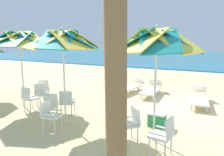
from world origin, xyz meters
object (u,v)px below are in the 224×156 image
sun_lounger_1 (152,89)px  plastic_chair_0 (164,134)px  beach_umbrella_2 (20,40)px  plastic_chair_3 (67,101)px  cooler_box (157,120)px  plastic_chair_7 (44,89)px  plastic_chair_4 (50,114)px  sun_lounger_0 (199,98)px  beach_umbrella_1 (63,41)px  sun_lounger_2 (129,87)px  beach_umbrella_0 (157,42)px  plastic_chair_2 (51,104)px  plastic_chair_5 (41,93)px  plastic_chair_6 (29,97)px  plastic_chair_1 (131,122)px

sun_lounger_1 → plastic_chair_0: bearing=-69.7°
plastic_chair_0 → sun_lounger_1: size_ratio=0.40×
beach_umbrella_2 → sun_lounger_1: beach_umbrella_2 is taller
plastic_chair_3 → cooler_box: 2.94m
plastic_chair_7 → sun_lounger_1: plastic_chair_7 is taller
plastic_chair_4 → sun_lounger_1: plastic_chair_4 is taller
plastic_chair_3 → sun_lounger_0: plastic_chair_3 is taller
beach_umbrella_1 → sun_lounger_2: (0.03, 4.67, -2.18)m
beach_umbrella_0 → cooler_box: 2.43m
plastic_chair_2 → plastic_chair_4: (0.61, -0.68, 0.00)m
plastic_chair_5 → plastic_chair_6: same height
plastic_chair_6 → sun_lounger_1: 5.29m
plastic_chair_3 → beach_umbrella_2: bearing=179.8°
plastic_chair_2 → sun_lounger_2: bearing=81.3°
plastic_chair_2 → sun_lounger_2: 4.63m
beach_umbrella_2 → plastic_chair_4: bearing=-26.0°
plastic_chair_0 → plastic_chair_2: bearing=172.0°
beach_umbrella_0 → beach_umbrella_2: (-5.14, 0.43, 0.07)m
plastic_chair_1 → sun_lounger_0: plastic_chair_1 is taller
plastic_chair_2 → plastic_chair_4: size_ratio=1.00×
plastic_chair_5 → plastic_chair_6: (0.11, -0.68, 0.00)m
sun_lounger_2 → cooler_box: sun_lounger_2 is taller
plastic_chair_1 → plastic_chair_6: size_ratio=1.00×
plastic_chair_1 → sun_lounger_0: (1.13, 4.14, -0.22)m
beach_umbrella_1 → plastic_chair_3: bearing=125.5°
plastic_chair_2 → plastic_chair_6: 1.33m
sun_lounger_1 → sun_lounger_2: size_ratio=0.99×
plastic_chair_0 → plastic_chair_2: (-3.70, 0.52, 0.00)m
beach_umbrella_0 → plastic_chair_5: 5.17m
plastic_chair_0 → plastic_chair_7: same height
beach_umbrella_2 → cooler_box: size_ratio=5.76×
plastic_chair_1 → beach_umbrella_2: 5.10m
beach_umbrella_2 → plastic_chair_7: size_ratio=3.33×
plastic_chair_1 → beach_umbrella_1: 2.90m
plastic_chair_0 → plastic_chair_7: 5.89m
plastic_chair_2 → plastic_chair_4: same height
plastic_chair_1 → plastic_chair_4: size_ratio=1.00×
plastic_chair_4 → plastic_chair_6: (-1.91, 0.97, 0.00)m
plastic_chair_2 → sun_lounger_0: 5.56m
plastic_chair_1 → plastic_chair_5: bearing=164.4°
plastic_chair_2 → sun_lounger_1: 4.91m
plastic_chair_4 → cooler_box: (2.50, 1.71, -0.30)m
plastic_chair_5 → plastic_chair_6: 0.69m
plastic_chair_2 → cooler_box: 3.29m
plastic_chair_6 → beach_umbrella_2: bearing=156.9°
plastic_chair_2 → plastic_chair_5: 1.71m
beach_umbrella_0 → plastic_chair_1: (-0.50, -0.29, -1.93)m
beach_umbrella_2 → plastic_chair_7: beach_umbrella_2 is taller
plastic_chair_0 → beach_umbrella_2: 5.98m
plastic_chair_0 → cooler_box: 1.69m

